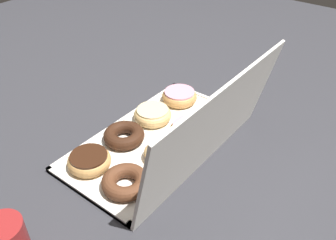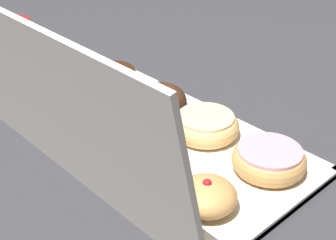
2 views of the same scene
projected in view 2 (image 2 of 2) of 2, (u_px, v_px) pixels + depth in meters
The scene contains 12 objects.
ground_plane at pixel (151, 141), 0.85m from camera, with size 3.00×3.00×0.00m, color #333338.
donut_box at pixel (151, 138), 0.85m from camera, with size 0.56×0.30×0.01m.
box_lid_open at pixel (50, 107), 0.67m from camera, with size 0.56×0.28×0.01m, color silver.
pink_frosted_donut_0 at pixel (269, 159), 0.75m from camera, with size 0.12×0.12×0.04m.
glazed_ring_donut_1 at pixel (205, 125), 0.84m from camera, with size 0.12×0.12×0.04m.
chocolate_cake_ring_donut_2 at pixel (156, 101), 0.92m from camera, with size 0.12×0.12×0.04m.
chocolate_frosted_donut_3 at pixel (111, 78), 1.00m from camera, with size 0.11×0.11×0.04m.
jelly_filled_donut_4 at pixel (207, 196), 0.67m from camera, with size 0.09×0.09×0.05m.
pink_frosted_donut_5 at pixel (148, 158), 0.75m from camera, with size 0.12×0.12×0.04m.
jelly_filled_donut_6 at pixel (101, 124), 0.84m from camera, with size 0.09×0.09×0.05m.
chocolate_cake_ring_donut_7 at pixel (59, 99), 0.92m from camera, with size 0.12×0.12×0.04m.
coffee_mug at pixel (15, 39), 1.13m from camera, with size 0.11×0.09×0.10m.
Camera 2 is at (-0.54, 0.47, 0.47)m, focal length 51.95 mm.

